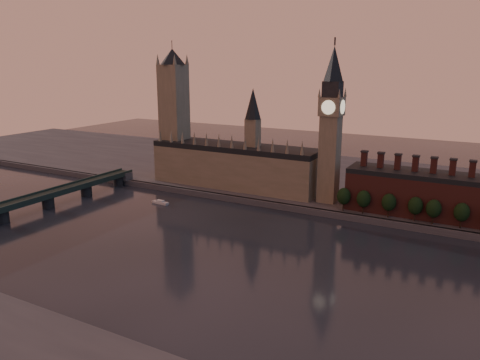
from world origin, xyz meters
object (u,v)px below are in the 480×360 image
at_px(river_boat, 160,202).
at_px(big_ben, 331,124).
at_px(victoria_tower, 174,110).
at_px(westminster_bridge, 22,205).

bearing_deg(river_boat, big_ben, 27.07).
bearing_deg(victoria_tower, river_boat, -64.73).
relative_size(big_ben, river_boat, 8.39).
relative_size(westminster_bridge, river_boat, 15.67).
height_order(victoria_tower, westminster_bridge, victoria_tower).
xyz_separation_m(victoria_tower, big_ben, (130.00, -5.00, -2.26)).
xyz_separation_m(westminster_bridge, river_boat, (60.44, 63.81, -6.47)).
xyz_separation_m(big_ben, river_boat, (-104.56, -48.89, -55.86)).
height_order(victoria_tower, big_ben, victoria_tower).
xyz_separation_m(victoria_tower, westminster_bridge, (-35.00, -117.70, -51.65)).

